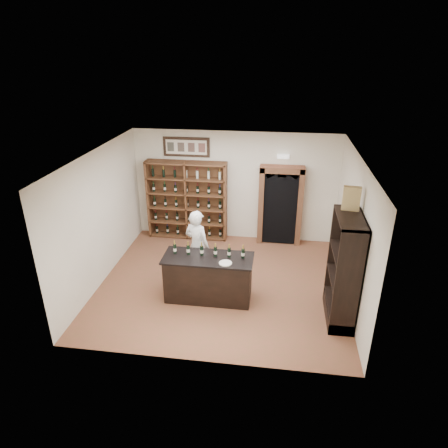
{
  "coord_description": "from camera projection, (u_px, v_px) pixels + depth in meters",
  "views": [
    {
      "loc": [
        1.13,
        -7.73,
        5.04
      ],
      "look_at": [
        0.01,
        0.3,
        1.37
      ],
      "focal_mm": 32.0,
      "sensor_mm": 36.0,
      "label": 1
    }
  ],
  "objects": [
    {
      "name": "arched_doorway",
      "position": [
        280.0,
        204.0,
        10.67
      ],
      "size": [
        1.17,
        0.35,
        2.17
      ],
      "color": "black",
      "rests_on": "ground"
    },
    {
      "name": "wall_right",
      "position": [
        353.0,
        232.0,
        8.23
      ],
      "size": [
        0.04,
        5.0,
        3.0
      ],
      "primitive_type": "cube",
      "color": "silver",
      "rests_on": "ground"
    },
    {
      "name": "plate",
      "position": [
        225.0,
        263.0,
        8.03
      ],
      "size": [
        0.26,
        0.26,
        0.02
      ],
      "primitive_type": "cylinder",
      "color": "beige",
      "rests_on": "tasting_counter"
    },
    {
      "name": "side_cabinet",
      "position": [
        343.0,
        285.0,
        7.76
      ],
      "size": [
        0.48,
        1.2,
        2.2
      ],
      "color": "black",
      "rests_on": "ground"
    },
    {
      "name": "counter_bottle_5",
      "position": [
        243.0,
        253.0,
        8.2
      ],
      "size": [
        0.07,
        0.07,
        0.3
      ],
      "color": "black",
      "rests_on": "tasting_counter"
    },
    {
      "name": "emergency_light",
      "position": [
        283.0,
        156.0,
        10.24
      ],
      "size": [
        0.3,
        0.1,
        0.1
      ],
      "primitive_type": "cube",
      "color": "white",
      "rests_on": "wall_back"
    },
    {
      "name": "wine_crate",
      "position": [
        351.0,
        198.0,
        7.38
      ],
      "size": [
        0.34,
        0.18,
        0.46
      ],
      "primitive_type": "cube",
      "rotation": [
        0.0,
        0.0,
        -0.15
      ],
      "color": "tan",
      "rests_on": "side_cabinet"
    },
    {
      "name": "wall_left",
      "position": [
        100.0,
        217.0,
        8.93
      ],
      "size": [
        0.04,
        5.0,
        3.0
      ],
      "primitive_type": "cube",
      "color": "silver",
      "rests_on": "ground"
    },
    {
      "name": "counter_bottle_2",
      "position": [
        202.0,
        251.0,
        8.31
      ],
      "size": [
        0.07,
        0.07,
        0.3
      ],
      "color": "black",
      "rests_on": "tasting_counter"
    },
    {
      "name": "counter_bottle_1",
      "position": [
        188.0,
        250.0,
        8.35
      ],
      "size": [
        0.07,
        0.07,
        0.3
      ],
      "color": "black",
      "rests_on": "tasting_counter"
    },
    {
      "name": "wall_back",
      "position": [
        235.0,
        187.0,
        10.84
      ],
      "size": [
        5.5,
        0.04,
        3.0
      ],
      "primitive_type": "cube",
      "color": "silver",
      "rests_on": "ground"
    },
    {
      "name": "ceiling",
      "position": [
        221.0,
        156.0,
        7.96
      ],
      "size": [
        5.5,
        5.5,
        0.0
      ],
      "primitive_type": "plane",
      "rotation": [
        3.14,
        0.0,
        0.0
      ],
      "color": "white",
      "rests_on": "wall_back"
    },
    {
      "name": "counter_bottle_0",
      "position": [
        175.0,
        249.0,
        8.38
      ],
      "size": [
        0.07,
        0.07,
        0.3
      ],
      "color": "black",
      "rests_on": "tasting_counter"
    },
    {
      "name": "framed_picture",
      "position": [
        186.0,
        147.0,
        10.54
      ],
      "size": [
        1.25,
        0.04,
        0.52
      ],
      "primitive_type": "cube",
      "color": "black",
      "rests_on": "wall_back"
    },
    {
      "name": "counter_bottle_4",
      "position": [
        229.0,
        252.0,
        8.24
      ],
      "size": [
        0.07,
        0.07,
        0.3
      ],
      "color": "black",
      "rests_on": "tasting_counter"
    },
    {
      "name": "shopkeeper",
      "position": [
        197.0,
        246.0,
        9.01
      ],
      "size": [
        0.75,
        0.64,
        1.73
      ],
      "primitive_type": "imported",
      "rotation": [
        0.0,
        0.0,
        2.71
      ],
      "color": "silver",
      "rests_on": "ground"
    },
    {
      "name": "wine_shelf",
      "position": [
        187.0,
        200.0,
        11.01
      ],
      "size": [
        2.2,
        0.38,
        2.2
      ],
      "color": "brown",
      "rests_on": "ground"
    },
    {
      "name": "counter_bottle_3",
      "position": [
        215.0,
        251.0,
        8.27
      ],
      "size": [
        0.07,
        0.07,
        0.3
      ],
      "color": "black",
      "rests_on": "tasting_counter"
    },
    {
      "name": "floor",
      "position": [
        222.0,
        283.0,
        9.2
      ],
      "size": [
        5.5,
        5.5,
        0.0
      ],
      "primitive_type": "plane",
      "color": "brown",
      "rests_on": "ground"
    },
    {
      "name": "tasting_counter",
      "position": [
        208.0,
        278.0,
        8.48
      ],
      "size": [
        1.88,
        0.78,
        1.0
      ],
      "color": "black",
      "rests_on": "ground"
    }
  ]
}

